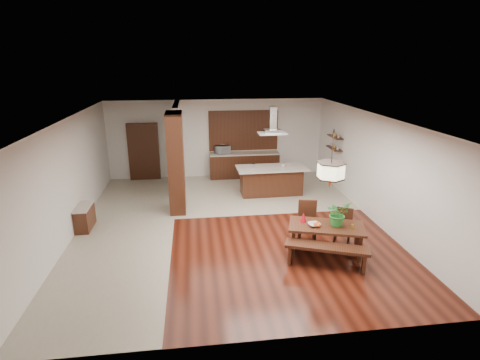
{
  "coord_description": "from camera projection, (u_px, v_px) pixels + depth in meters",
  "views": [
    {
      "loc": [
        -0.9,
        -9.32,
        4.29
      ],
      "look_at": [
        0.3,
        0.0,
        1.25
      ],
      "focal_mm": 28.0,
      "sensor_mm": 36.0,
      "label": 1
    }
  ],
  "objects": [
    {
      "name": "room_shell",
      "position": [
        228.0,
        150.0,
        9.59
      ],
      "size": [
        9.0,
        9.04,
        2.92
      ],
      "color": "#341109",
      "rests_on": "ground"
    },
    {
      "name": "tile_hallway",
      "position": [
        126.0,
        229.0,
        9.9
      ],
      "size": [
        2.5,
        9.0,
        0.01
      ],
      "primitive_type": "cube",
      "color": "#B3AA95",
      "rests_on": "ground"
    },
    {
      "name": "tile_kitchen",
      "position": [
        258.0,
        191.0,
        12.74
      ],
      "size": [
        5.5,
        4.0,
        0.01
      ],
      "primitive_type": "cube",
      "color": "#B3AA95",
      "rests_on": "ground"
    },
    {
      "name": "soffit_band",
      "position": [
        228.0,
        118.0,
        9.34
      ],
      "size": [
        8.0,
        9.0,
        0.02
      ],
      "primitive_type": "cube",
      "color": "#3A190E",
      "rests_on": "room_shell"
    },
    {
      "name": "partition_pier",
      "position": [
        176.0,
        163.0,
        10.75
      ],
      "size": [
        0.45,
        1.0,
        2.9
      ],
      "primitive_type": "cube",
      "color": "black",
      "rests_on": "ground"
    },
    {
      "name": "partition_stub",
      "position": [
        178.0,
        147.0,
        12.73
      ],
      "size": [
        0.18,
        2.4,
        2.9
      ],
      "primitive_type": "cube",
      "color": "silver",
      "rests_on": "ground"
    },
    {
      "name": "hallway_console",
      "position": [
        85.0,
        217.0,
        9.86
      ],
      "size": [
        0.37,
        0.88,
        0.63
      ],
      "primitive_type": "cube",
      "color": "black",
      "rests_on": "ground"
    },
    {
      "name": "hallway_doorway",
      "position": [
        144.0,
        152.0,
        13.73
      ],
      "size": [
        1.1,
        0.2,
        2.1
      ],
      "primitive_type": "cube",
      "color": "black",
      "rests_on": "ground"
    },
    {
      "name": "rear_counter",
      "position": [
        244.0,
        165.0,
        14.17
      ],
      "size": [
        2.6,
        0.62,
        0.95
      ],
      "color": "black",
      "rests_on": "ground"
    },
    {
      "name": "kitchen_window",
      "position": [
        243.0,
        130.0,
        14.02
      ],
      "size": [
        2.6,
        0.08,
        1.5
      ],
      "primitive_type": "cube",
      "color": "#A25F30",
      "rests_on": "room_shell"
    },
    {
      "name": "shelf_lower",
      "position": [
        334.0,
        148.0,
        12.72
      ],
      "size": [
        0.26,
        0.9,
        0.04
      ],
      "primitive_type": "cube",
      "color": "black",
      "rests_on": "room_shell"
    },
    {
      "name": "shelf_upper",
      "position": [
        335.0,
        137.0,
        12.6
      ],
      "size": [
        0.26,
        0.9,
        0.04
      ],
      "primitive_type": "cube",
      "color": "black",
      "rests_on": "room_shell"
    },
    {
      "name": "dining_table",
      "position": [
        326.0,
        233.0,
        8.55
      ],
      "size": [
        1.85,
        1.3,
        0.7
      ],
      "rotation": [
        0.0,
        0.0,
        -0.3
      ],
      "color": "black",
      "rests_on": "ground"
    },
    {
      "name": "dining_bench",
      "position": [
        326.0,
        256.0,
        8.06
      ],
      "size": [
        1.8,
        1.01,
        0.5
      ],
      "primitive_type": null,
      "rotation": [
        0.0,
        0.0,
        -0.37
      ],
      "color": "black",
      "rests_on": "ground"
    },
    {
      "name": "dining_chair_left",
      "position": [
        307.0,
        222.0,
        9.1
      ],
      "size": [
        0.53,
        0.53,
        1.02
      ],
      "primitive_type": null,
      "rotation": [
        0.0,
        0.0,
        -0.21
      ],
      "color": "black",
      "rests_on": "ground"
    },
    {
      "name": "dining_chair_right",
      "position": [
        343.0,
        227.0,
        8.98
      ],
      "size": [
        0.53,
        0.53,
        0.89
      ],
      "primitive_type": null,
      "rotation": [
        0.0,
        0.0,
        -0.51
      ],
      "color": "black",
      "rests_on": "ground"
    },
    {
      "name": "pendant_lantern",
      "position": [
        332.0,
        159.0,
        8.01
      ],
      "size": [
        0.64,
        0.64,
        1.31
      ],
      "primitive_type": null,
      "color": "beige",
      "rests_on": "room_shell"
    },
    {
      "name": "foliage_plant",
      "position": [
        338.0,
        213.0,
        8.4
      ],
      "size": [
        0.64,
        0.6,
        0.58
      ],
      "primitive_type": "imported",
      "rotation": [
        0.0,
        0.0,
        0.34
      ],
      "color": "#2A7E2E",
      "rests_on": "dining_table"
    },
    {
      "name": "fruit_bowl",
      "position": [
        314.0,
        225.0,
        8.44
      ],
      "size": [
        0.31,
        0.31,
        0.07
      ],
      "primitive_type": "imported",
      "rotation": [
        0.0,
        0.0,
        0.2
      ],
      "color": "beige",
      "rests_on": "dining_table"
    },
    {
      "name": "napkin_cone",
      "position": [
        303.0,
        217.0,
        8.64
      ],
      "size": [
        0.19,
        0.19,
        0.23
      ],
      "primitive_type": "cone",
      "rotation": [
        0.0,
        0.0,
        0.33
      ],
      "color": "#A70B17",
      "rests_on": "dining_table"
    },
    {
      "name": "gold_ornament",
      "position": [
        352.0,
        227.0,
        8.3
      ],
      "size": [
        0.09,
        0.09,
        0.1
      ],
      "primitive_type": "cylinder",
      "rotation": [
        0.0,
        0.0,
        -0.33
      ],
      "color": "gold",
      "rests_on": "dining_table"
    },
    {
      "name": "kitchen_island",
      "position": [
        271.0,
        180.0,
        12.35
      ],
      "size": [
        2.3,
        1.04,
        0.94
      ],
      "rotation": [
        0.0,
        0.0,
        0.02
      ],
      "color": "black",
      "rests_on": "ground"
    },
    {
      "name": "range_hood",
      "position": [
        273.0,
        120.0,
        11.74
      ],
      "size": [
        0.9,
        0.55,
        0.87
      ],
      "primitive_type": null,
      "color": "silver",
      "rests_on": "room_shell"
    },
    {
      "name": "island_cup",
      "position": [
        283.0,
        166.0,
        12.16
      ],
      "size": [
        0.13,
        0.13,
        0.09
      ],
      "primitive_type": "imported",
      "rotation": [
        0.0,
        0.0,
        0.15
      ],
      "color": "silver",
      "rests_on": "kitchen_island"
    },
    {
      "name": "microwave",
      "position": [
        222.0,
        150.0,
        13.86
      ],
      "size": [
        0.61,
        0.52,
        0.29
      ],
      "primitive_type": "imported",
      "rotation": [
        0.0,
        0.0,
        0.38
      ],
      "color": "#AFB2B6",
      "rests_on": "rear_counter"
    }
  ]
}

